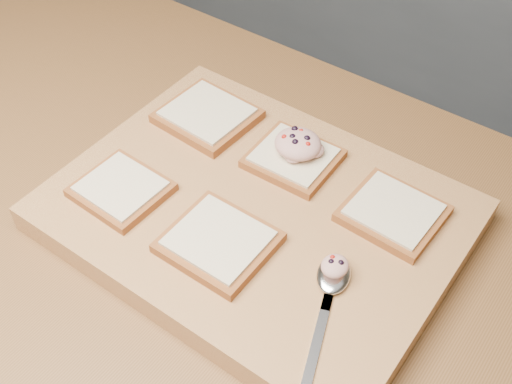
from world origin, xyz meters
TOP-DOWN VIEW (x-y plane):
  - cutting_board at (-0.15, 0.02)m, footprint 0.52×0.40m
  - bread_far_left at (-0.31, 0.12)m, footprint 0.14×0.13m
  - bread_far_center at (-0.15, 0.12)m, footprint 0.12×0.11m
  - bread_far_right at (0.01, 0.11)m, footprint 0.12×0.11m
  - bread_near_left at (-0.31, -0.07)m, footprint 0.12×0.11m
  - bread_near_center at (-0.14, -0.07)m, footprint 0.13×0.12m
  - tuna_salad_dollop at (-0.15, 0.12)m, footprint 0.07×0.06m
  - spoon at (0.00, -0.04)m, footprint 0.09×0.20m
  - spoon_salad at (-0.00, -0.02)m, footprint 0.03×0.04m

SIDE VIEW (x-z plane):
  - cutting_board at x=-0.15m, z-range 0.90..0.94m
  - spoon at x=0.00m, z-range 0.94..0.95m
  - bread_near_left at x=-0.31m, z-range 0.94..0.96m
  - bread_far_center at x=-0.15m, z-range 0.94..0.96m
  - bread_far_right at x=0.01m, z-range 0.94..0.96m
  - bread_near_center at x=-0.14m, z-range 0.94..0.96m
  - bread_far_left at x=-0.31m, z-range 0.94..0.96m
  - spoon_salad at x=0.00m, z-range 0.95..0.97m
  - tuna_salad_dollop at x=-0.15m, z-range 0.96..0.99m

